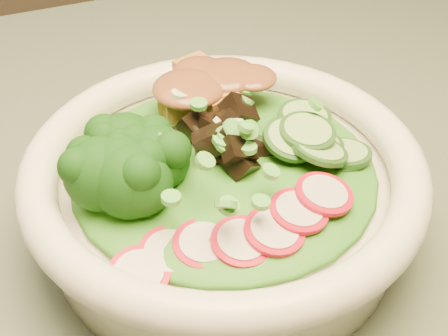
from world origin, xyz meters
name	(u,v)px	position (x,y,z in m)	size (l,w,h in m)	color
dining_table	(290,245)	(0.00, 0.00, 0.64)	(1.20, 0.80, 0.75)	black
salad_bowl	(224,190)	(-0.10, -0.06, 0.79)	(0.30, 0.30, 0.08)	white
lettuce_bed	(224,167)	(-0.10, -0.06, 0.81)	(0.22, 0.22, 0.03)	#1F6014
broccoli_florets	(128,163)	(-0.17, -0.05, 0.83)	(0.09, 0.08, 0.05)	black
radish_slices	(254,231)	(-0.11, -0.13, 0.82)	(0.12, 0.04, 0.02)	#B30D25
cucumber_slices	(319,140)	(-0.03, -0.07, 0.83)	(0.08, 0.08, 0.04)	#94BF6A
mushroom_heap	(220,139)	(-0.10, -0.05, 0.83)	(0.08, 0.08, 0.04)	black
tofu_cubes	(207,100)	(-0.08, 0.01, 0.83)	(0.10, 0.07, 0.04)	#A97A38
peanut_sauce	(207,84)	(-0.08, 0.01, 0.84)	(0.08, 0.06, 0.02)	brown
scallion_garnish	(224,137)	(-0.10, -0.06, 0.84)	(0.21, 0.21, 0.03)	#54B13E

